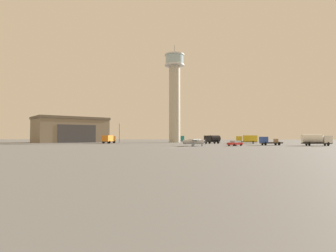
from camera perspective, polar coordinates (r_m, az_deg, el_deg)
ground_plane at (r=64.63m, az=1.62°, el=-4.30°), size 400.00×400.00×0.00m
control_tower at (r=122.16m, az=1.34°, el=7.10°), size 8.44×8.44×42.21m
hangar at (r=128.16m, az=-19.18°, el=-0.74°), size 33.08×32.59×10.76m
airplane_silver at (r=71.32m, az=5.19°, el=-3.12°), size 6.93×8.87×2.61m
truck_fuel_tanker_black at (r=99.23m, az=9.01°, el=-2.60°), size 5.94×5.01×2.89m
truck_box_orange at (r=103.64m, az=-11.97°, el=-2.57°), size 3.91×6.18×2.88m
truck_fuel_tanker_white at (r=84.03m, az=27.82°, el=-2.41°), size 7.28×3.39×3.04m
truck_flatbed_blue at (r=83.07m, az=19.64°, el=-2.91°), size 6.33×3.78×2.39m
truck_box_yellow at (r=100.98m, az=15.76°, el=-2.55°), size 7.37×4.10×2.88m
car_red at (r=75.26m, az=13.45°, el=-3.39°), size 4.39×4.32×1.37m
light_post_west at (r=112.79m, az=-9.86°, el=-0.94°), size 0.44×0.44×8.02m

